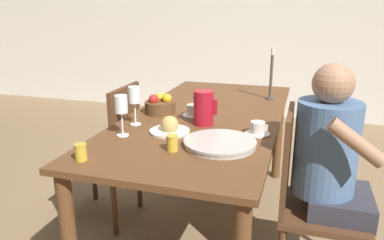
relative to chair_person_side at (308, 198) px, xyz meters
name	(u,v)px	position (x,y,z in m)	size (l,w,h in m)	color
ground_plane	(205,226)	(-0.63, 0.34, -0.49)	(20.00, 20.00, 0.00)	#7F6647
wall_back	(264,15)	(-0.63, 3.13, 0.81)	(10.00, 0.06, 2.60)	silver
dining_table	(206,130)	(-0.63, 0.34, 0.19)	(0.89, 1.93, 0.78)	brown
chair_person_side	(308,198)	(0.00, 0.00, 0.00)	(0.42, 0.42, 0.93)	#51331E
chair_opposite	(111,152)	(-1.25, 0.26, 0.00)	(0.42, 0.42, 0.93)	#51331E
person_seated	(332,162)	(0.09, 0.01, 0.20)	(0.39, 0.41, 1.16)	#33333D
red_pitcher	(204,107)	(-0.59, 0.14, 0.39)	(0.14, 0.11, 0.19)	#A31423
wine_glass_water	(134,97)	(-0.95, 0.03, 0.45)	(0.06, 0.06, 0.22)	white
wine_glass_juice	(121,107)	(-0.93, -0.16, 0.44)	(0.06, 0.06, 0.21)	white
teacup_near_person	(258,129)	(-0.28, 0.06, 0.32)	(0.13, 0.13, 0.07)	silver
teacup_across	(193,111)	(-0.70, 0.29, 0.32)	(0.13, 0.13, 0.07)	silver
serving_tray	(220,143)	(-0.42, -0.16, 0.30)	(0.34, 0.34, 0.03)	#B7B2A8
bread_plate	(170,127)	(-0.72, -0.04, 0.32)	(0.21, 0.21, 0.09)	silver
jam_jar_amber	(81,151)	(-0.96, -0.50, 0.33)	(0.05, 0.05, 0.07)	gold
jam_jar_red	(172,142)	(-0.62, -0.28, 0.33)	(0.05, 0.05, 0.07)	gold
fruit_bowl	(160,105)	(-0.91, 0.29, 0.34)	(0.19, 0.19, 0.12)	brown
candlestick_tall	(271,79)	(-0.30, 0.85, 0.43)	(0.06, 0.06, 0.36)	#4C4238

